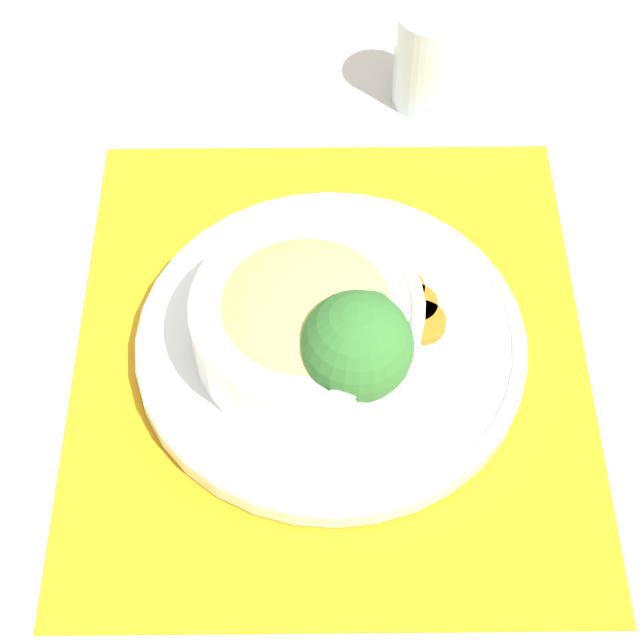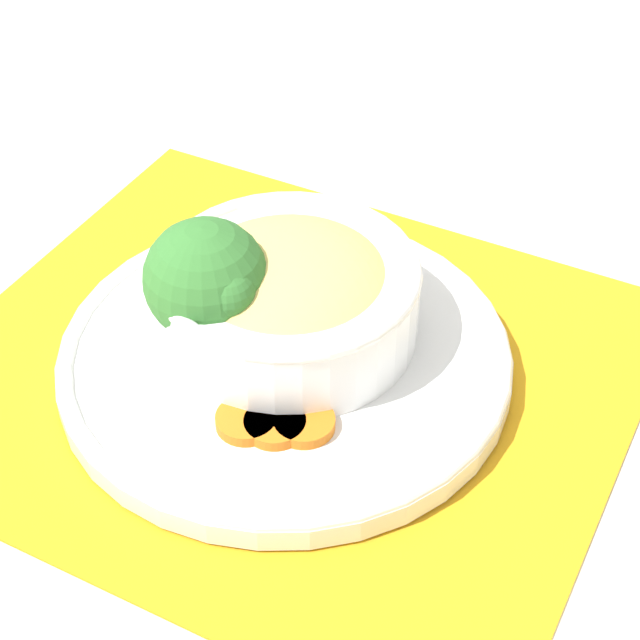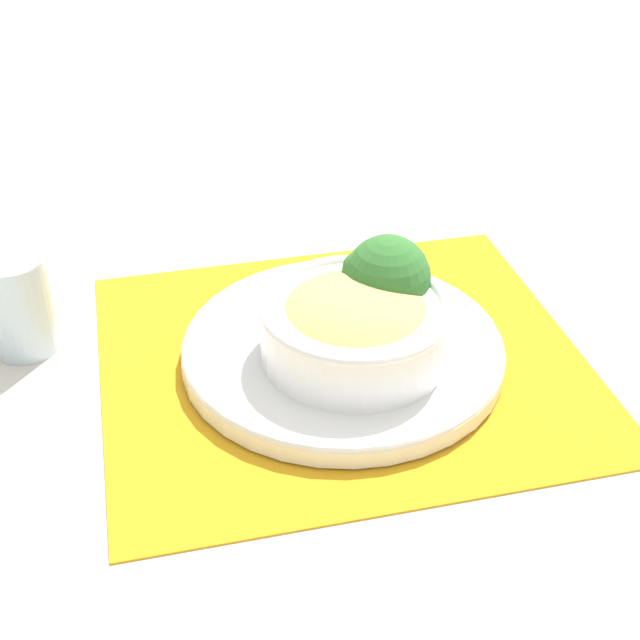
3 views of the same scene
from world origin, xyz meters
name	(u,v)px [view 3 (image 3 of 3)]	position (x,y,z in m)	size (l,w,h in m)	color
ground_plane	(342,361)	(0.00, 0.00, 0.00)	(4.00, 4.00, 0.00)	beige
placemat	(342,359)	(0.00, 0.00, 0.00)	(0.44, 0.39, 0.00)	orange
plate	(343,348)	(0.00, 0.00, 0.02)	(0.30, 0.30, 0.02)	white
bowl	(355,324)	(0.01, -0.02, 0.05)	(0.17, 0.17, 0.07)	white
broccoli_floret	(387,278)	(0.04, 0.02, 0.07)	(0.08, 0.08, 0.09)	#759E51
carrot_slice_near	(314,302)	(-0.01, 0.07, 0.02)	(0.04, 0.04, 0.01)	orange
carrot_slice_middle	(298,307)	(-0.03, 0.06, 0.02)	(0.04, 0.04, 0.01)	orange
carrot_slice_far	(285,314)	(-0.04, 0.05, 0.02)	(0.04, 0.04, 0.01)	orange
water_glass	(20,309)	(-0.28, 0.09, 0.04)	(0.06, 0.06, 0.10)	silver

